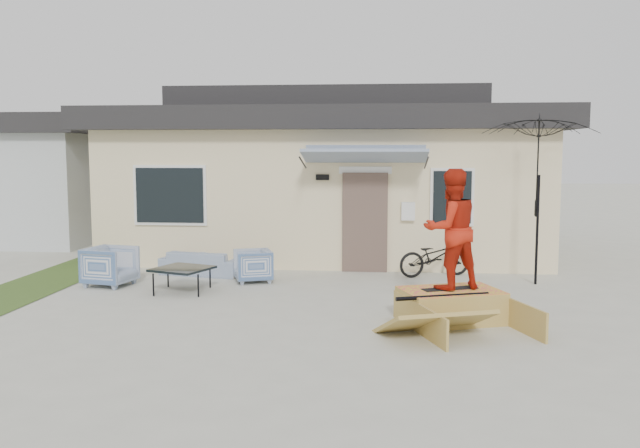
# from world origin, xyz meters

# --- Properties ---
(ground) EXTENTS (90.00, 90.00, 0.00)m
(ground) POSITION_xyz_m (0.00, 0.00, 0.00)
(ground) COLOR #AFAF9F
(ground) RESTS_ON ground
(grass_strip) EXTENTS (1.40, 8.00, 0.01)m
(grass_strip) POSITION_xyz_m (-5.20, 2.00, 0.00)
(grass_strip) COLOR #334E1E
(grass_strip) RESTS_ON ground
(house) EXTENTS (10.80, 8.49, 4.10)m
(house) POSITION_xyz_m (0.00, 7.99, 1.94)
(house) COLOR beige
(house) RESTS_ON ground
(loveseat) EXTENTS (1.76, 0.82, 0.66)m
(loveseat) POSITION_xyz_m (-2.34, 3.81, 0.33)
(loveseat) COLOR #39588D
(loveseat) RESTS_ON ground
(armchair_left) EXTENTS (0.91, 0.95, 0.83)m
(armchair_left) POSITION_xyz_m (-3.76, 2.50, 0.42)
(armchair_left) COLOR #39588D
(armchair_left) RESTS_ON ground
(armchair_right) EXTENTS (0.84, 0.86, 0.71)m
(armchair_right) POSITION_xyz_m (-1.14, 3.14, 0.35)
(armchair_right) COLOR #39588D
(armchair_right) RESTS_ON ground
(coffee_table) EXTENTS (1.16, 1.16, 0.45)m
(coffee_table) POSITION_xyz_m (-2.24, 2.10, 0.22)
(coffee_table) COLOR black
(coffee_table) RESTS_ON ground
(bicycle) EXTENTS (1.65, 1.09, 1.00)m
(bicycle) POSITION_xyz_m (2.44, 4.06, 0.50)
(bicycle) COLOR black
(bicycle) RESTS_ON ground
(patio_umbrella) EXTENTS (2.69, 2.59, 2.20)m
(patio_umbrella) POSITION_xyz_m (4.31, 3.42, 1.75)
(patio_umbrella) COLOR black
(patio_umbrella) RESTS_ON ground
(skate_ramp) EXTENTS (1.98, 2.27, 0.48)m
(skate_ramp) POSITION_xyz_m (2.40, 0.40, 0.24)
(skate_ramp) COLOR #A8873F
(skate_ramp) RESTS_ON ground
(skateboard) EXTENTS (0.87, 0.53, 0.05)m
(skateboard) POSITION_xyz_m (2.39, 0.44, 0.50)
(skateboard) COLOR black
(skateboard) RESTS_ON skate_ramp
(skater) EXTENTS (1.08, 0.98, 1.80)m
(skater) POSITION_xyz_m (2.39, 0.44, 1.43)
(skater) COLOR red
(skater) RESTS_ON skateboard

